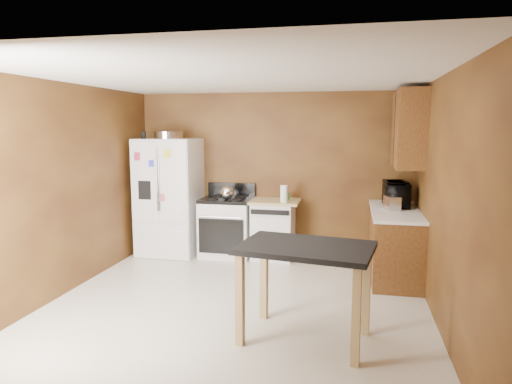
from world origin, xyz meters
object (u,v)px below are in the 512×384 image
(kettle, at_px, (227,193))
(dishwasher, at_px, (273,229))
(green_canister, at_px, (287,196))
(pen_cup, at_px, (144,135))
(toaster, at_px, (392,203))
(island, at_px, (306,260))
(microwave, at_px, (396,195))
(refrigerator, at_px, (169,197))
(paper_towel, at_px, (284,194))
(gas_range, at_px, (227,226))
(roasting_pan, at_px, (169,135))

(kettle, distance_m, dishwasher, 0.89)
(kettle, distance_m, green_canister, 0.90)
(pen_cup, xyz_separation_m, toaster, (3.63, -0.29, -0.86))
(pen_cup, xyz_separation_m, island, (2.71, -2.37, -1.09))
(toaster, relative_size, island, 0.19)
(pen_cup, height_order, green_canister, pen_cup)
(toaster, bearing_deg, pen_cup, 159.03)
(kettle, xyz_separation_m, toaster, (2.35, -0.33, -0.02))
(pen_cup, relative_size, dishwasher, 0.12)
(pen_cup, height_order, microwave, pen_cup)
(microwave, height_order, island, microwave)
(toaster, height_order, microwave, microwave)
(green_canister, bearing_deg, refrigerator, -174.70)
(pen_cup, relative_size, kettle, 0.51)
(paper_towel, xyz_separation_m, toaster, (1.49, -0.35, -0.02))
(green_canister, relative_size, dishwasher, 0.11)
(kettle, relative_size, island, 0.16)
(pen_cup, bearing_deg, microwave, 0.01)
(pen_cup, xyz_separation_m, refrigerator, (0.33, 0.14, -0.95))
(kettle, distance_m, gas_range, 0.57)
(gas_range, bearing_deg, dishwasher, 1.94)
(microwave, bearing_deg, roasting_pan, 83.98)
(pen_cup, distance_m, island, 3.76)
(microwave, distance_m, refrigerator, 3.38)
(gas_range, bearing_deg, pen_cup, -170.80)
(refrigerator, distance_m, dishwasher, 1.69)
(paper_towel, bearing_deg, island, -76.89)
(roasting_pan, distance_m, pen_cup, 0.37)
(pen_cup, xyz_separation_m, microwave, (3.70, 0.00, -0.80))
(paper_towel, bearing_deg, roasting_pan, 178.75)
(paper_towel, relative_size, gas_range, 0.22)
(roasting_pan, relative_size, gas_range, 0.40)
(pen_cup, bearing_deg, refrigerator, 23.03)
(roasting_pan, height_order, kettle, roasting_pan)
(pen_cup, relative_size, refrigerator, 0.06)
(kettle, height_order, dishwasher, kettle)
(refrigerator, relative_size, island, 1.38)
(refrigerator, relative_size, dishwasher, 2.02)
(roasting_pan, xyz_separation_m, kettle, (0.93, -0.06, -0.85))
(kettle, distance_m, refrigerator, 0.96)
(green_canister, bearing_deg, gas_range, -173.21)
(refrigerator, xyz_separation_m, gas_range, (0.91, 0.06, -0.44))
(green_canister, distance_m, gas_range, 1.03)
(roasting_pan, height_order, dishwasher, roasting_pan)
(kettle, distance_m, toaster, 2.37)
(paper_towel, distance_m, refrigerator, 1.82)
(refrigerator, bearing_deg, green_canister, 5.30)
(kettle, relative_size, paper_towel, 0.86)
(roasting_pan, bearing_deg, microwave, -1.83)
(green_canister, bearing_deg, dishwasher, -155.94)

